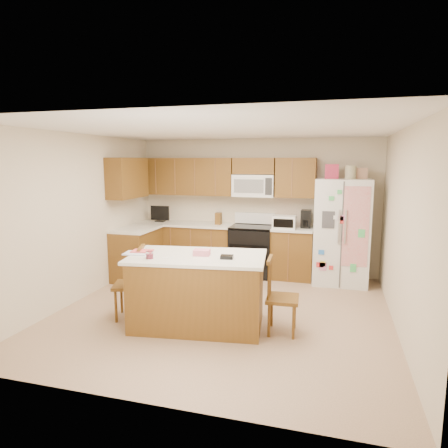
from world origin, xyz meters
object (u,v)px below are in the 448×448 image
(windsor_chair_left, at_px, (131,284))
(windsor_chair_right, at_px, (281,298))
(stove, at_px, (252,250))
(windsor_chair_back, at_px, (219,280))
(refrigerator, at_px, (342,230))
(island, at_px, (198,290))

(windsor_chair_left, xyz_separation_m, windsor_chair_right, (1.99, 0.06, -0.02))
(stove, xyz_separation_m, windsor_chair_left, (-1.14, -2.45, -0.01))
(windsor_chair_left, xyz_separation_m, windsor_chair_back, (1.05, 0.61, -0.04))
(stove, bearing_deg, windsor_chair_left, -114.86)
(stove, xyz_separation_m, refrigerator, (1.57, -0.06, 0.45))
(refrigerator, xyz_separation_m, windsor_chair_back, (-1.66, -1.78, -0.50))
(stove, relative_size, windsor_chair_left, 1.16)
(refrigerator, distance_m, windsor_chair_back, 2.48)
(windsor_chair_left, distance_m, windsor_chair_right, 1.99)
(windsor_chair_back, relative_size, windsor_chair_right, 0.95)
(windsor_chair_left, bearing_deg, island, -0.64)
(stove, distance_m, windsor_chair_left, 2.71)
(refrigerator, height_order, windsor_chair_back, refrigerator)
(stove, bearing_deg, island, -94.36)
(island, relative_size, windsor_chair_right, 1.96)
(refrigerator, height_order, windsor_chair_left, refrigerator)
(windsor_chair_left, height_order, windsor_chair_back, windsor_chair_left)
(island, bearing_deg, stove, 85.64)
(refrigerator, xyz_separation_m, windsor_chair_left, (-2.71, -2.39, -0.46))
(windsor_chair_left, bearing_deg, refrigerator, 41.45)
(stove, relative_size, island, 0.61)
(stove, distance_m, windsor_chair_right, 2.54)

